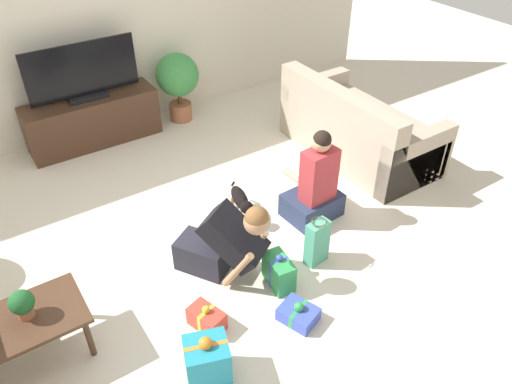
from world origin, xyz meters
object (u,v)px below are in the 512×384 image
at_px(tv_console, 93,121).
at_px(person_kneeling, 225,243).
at_px(coffee_table, 10,330).
at_px(gift_box_b, 207,318).
at_px(sofa_right, 357,130).
at_px(dog, 241,200).
at_px(gift_bag_a, 317,242).
at_px(gift_box_a, 298,314).
at_px(tabletop_plant, 22,304).
at_px(tv, 83,75).
at_px(potted_plant_back_right, 178,79).
at_px(gift_box_d, 279,272).
at_px(gift_box_c, 207,361).

height_order(tv_console, person_kneeling, person_kneeling).
height_order(coffee_table, gift_box_b, coffee_table).
xyz_separation_m(sofa_right, dog, (-1.72, -0.26, -0.11)).
xyz_separation_m(sofa_right, coffee_table, (-3.89, -0.80, 0.05)).
distance_m(person_kneeling, gift_bag_a, 0.81).
bearing_deg(gift_box_a, gift_bag_a, 39.63).
bearing_deg(gift_box_a, tv_console, 96.50).
height_order(gift_bag_a, tabletop_plant, tabletop_plant).
distance_m(tv_console, dog, 2.29).
bearing_deg(dog, person_kneeling, -118.37).
bearing_deg(person_kneeling, gift_bag_a, -54.20).
distance_m(tv, dog, 2.38).
bearing_deg(gift_bag_a, tv_console, 106.70).
xyz_separation_m(potted_plant_back_right, person_kneeling, (-0.93, -2.71, -0.20)).
xyz_separation_m(sofa_right, gift_box_d, (-1.93, -1.18, -0.17)).
xyz_separation_m(coffee_table, tv_console, (1.48, 2.72, -0.08)).
relative_size(tv, gift_box_c, 3.03).
relative_size(gift_box_b, tabletop_plant, 1.42).
bearing_deg(gift_bag_a, tabletop_plant, 170.97).
xyz_separation_m(dog, gift_box_b, (-0.93, -0.98, -0.11)).
height_order(sofa_right, coffee_table, sofa_right).
bearing_deg(potted_plant_back_right, person_kneeling, -108.90).
bearing_deg(gift_box_d, person_kneeling, 132.27).
distance_m(potted_plant_back_right, gift_bag_a, 3.04).
xyz_separation_m(dog, gift_box_d, (-0.21, -0.92, -0.06)).
distance_m(sofa_right, gift_box_a, 2.57).
xyz_separation_m(gift_box_b, gift_bag_a, (1.14, 0.10, 0.13)).
height_order(person_kneeling, tabletop_plant, person_kneeling).
bearing_deg(tabletop_plant, tv, 63.39).
distance_m(gift_box_a, gift_box_b, 0.71).
distance_m(coffee_table, gift_box_b, 1.36).
height_order(gift_box_b, tabletop_plant, tabletop_plant).
bearing_deg(sofa_right, gift_box_b, 115.11).
distance_m(potted_plant_back_right, gift_box_d, 3.14).
bearing_deg(gift_box_b, gift_bag_a, 4.84).
xyz_separation_m(sofa_right, gift_bag_a, (-1.50, -1.14, -0.09)).
height_order(gift_box_b, gift_box_d, gift_box_d).
relative_size(person_kneeling, gift_box_c, 2.01).
xyz_separation_m(gift_box_b, gift_box_c, (-0.20, -0.39, 0.09)).
distance_m(dog, gift_box_a, 1.35).
height_order(tv, person_kneeling, tv).
xyz_separation_m(coffee_table, gift_box_a, (1.88, -0.77, -0.30)).
relative_size(person_kneeling, gift_box_b, 2.60).
bearing_deg(tv_console, tv, -89.10).
bearing_deg(gift_box_a, tabletop_plant, 155.65).
height_order(gift_box_c, tabletop_plant, tabletop_plant).
height_order(potted_plant_back_right, gift_box_c, potted_plant_back_right).
bearing_deg(gift_box_b, person_kneeling, 44.10).
distance_m(coffee_table, tv_console, 3.09).
xyz_separation_m(person_kneeling, gift_box_a, (0.22, -0.73, -0.30)).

